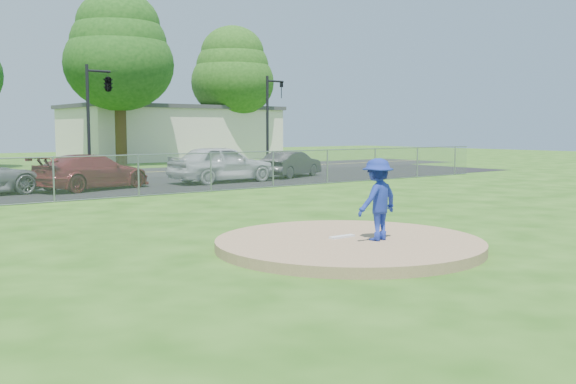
% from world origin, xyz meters
% --- Properties ---
extents(ground, '(120.00, 120.00, 0.00)m').
position_xyz_m(ground, '(0.00, 10.00, 0.00)').
color(ground, '#214E11').
rests_on(ground, ground).
extents(pitchers_mound, '(5.40, 5.40, 0.20)m').
position_xyz_m(pitchers_mound, '(0.00, 0.00, 0.10)').
color(pitchers_mound, '#937250').
rests_on(pitchers_mound, ground).
extents(pitching_rubber, '(0.60, 0.15, 0.04)m').
position_xyz_m(pitching_rubber, '(0.00, 0.20, 0.22)').
color(pitching_rubber, white).
rests_on(pitching_rubber, pitchers_mound).
extents(chain_link_fence, '(40.00, 0.06, 1.50)m').
position_xyz_m(chain_link_fence, '(0.00, 12.00, 0.75)').
color(chain_link_fence, gray).
rests_on(chain_link_fence, ground).
extents(parking_lot, '(50.00, 8.00, 0.01)m').
position_xyz_m(parking_lot, '(0.00, 16.50, 0.01)').
color(parking_lot, black).
rests_on(parking_lot, ground).
extents(street, '(60.00, 7.00, 0.01)m').
position_xyz_m(street, '(0.00, 24.00, 0.00)').
color(street, black).
rests_on(street, ground).
extents(commercial_building, '(16.40, 9.40, 4.30)m').
position_xyz_m(commercial_building, '(16.00, 38.00, 2.16)').
color(commercial_building, beige).
rests_on(commercial_building, ground).
extents(tree_right, '(7.28, 7.28, 11.63)m').
position_xyz_m(tree_right, '(9.00, 32.00, 7.65)').
color(tree_right, '#3C2A15').
rests_on(tree_right, ground).
extents(tree_far_right, '(6.72, 6.72, 10.74)m').
position_xyz_m(tree_far_right, '(20.00, 35.00, 7.06)').
color(tree_far_right, '#382414').
rests_on(tree_far_right, ground).
extents(traffic_signal_center, '(1.42, 2.48, 5.60)m').
position_xyz_m(traffic_signal_center, '(3.97, 22.00, 4.61)').
color(traffic_signal_center, black).
rests_on(traffic_signal_center, ground).
extents(traffic_signal_right, '(1.28, 0.20, 5.60)m').
position_xyz_m(traffic_signal_right, '(14.24, 22.00, 3.36)').
color(traffic_signal_right, black).
rests_on(traffic_signal_right, ground).
extents(pitcher, '(1.12, 0.72, 1.63)m').
position_xyz_m(pitcher, '(0.36, -0.44, 1.02)').
color(pitcher, navy).
rests_on(pitcher, pitchers_mound).
extents(parked_car_darkred, '(5.23, 3.26, 1.41)m').
position_xyz_m(parked_car_darkred, '(0.71, 15.65, 0.72)').
color(parked_car_darkred, maroon).
rests_on(parked_car_darkred, parking_lot).
extents(parked_car_pearl, '(5.02, 2.14, 1.69)m').
position_xyz_m(parked_car_pearl, '(6.68, 15.48, 0.86)').
color(parked_car_pearl, silver).
rests_on(parked_car_pearl, parking_lot).
extents(parked_car_charcoal, '(4.17, 2.67, 1.30)m').
position_xyz_m(parked_car_charcoal, '(11.17, 16.09, 0.66)').
color(parked_car_charcoal, '#28282B').
rests_on(parked_car_charcoal, parking_lot).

